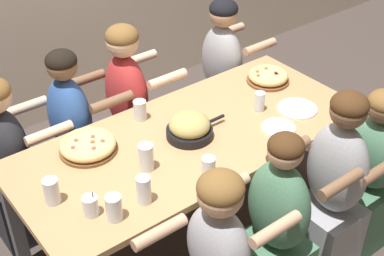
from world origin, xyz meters
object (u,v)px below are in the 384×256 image
at_px(pizza_board_second, 268,77).
at_px(drinking_glass_g, 259,102).
at_px(drinking_glass_f, 144,190).
at_px(pizza_board_main, 88,146).
at_px(empty_plate_b, 279,128).
at_px(diner_far_midleft, 74,141).
at_px(drinking_glass_e, 52,192).
at_px(drinking_glass_a, 114,209).
at_px(diner_near_right, 366,178).
at_px(cocktail_glass_blue, 91,207).
at_px(diner_near_center, 275,235).
at_px(drinking_glass_d, 140,111).
at_px(diner_far_right, 221,80).
at_px(empty_plate_a, 297,109).
at_px(drinking_glass_c, 146,159).
at_px(skillet_bowl, 190,127).
at_px(diner_near_midright, 332,194).
at_px(diner_far_center, 129,115).
at_px(diner_far_left, 12,168).

relative_size(pizza_board_second, drinking_glass_g, 2.33).
bearing_deg(drinking_glass_f, pizza_board_main, 91.95).
height_order(empty_plate_b, drinking_glass_f, drinking_glass_f).
xyz_separation_m(empty_plate_b, drinking_glass_f, (-0.95, -0.04, 0.07)).
xyz_separation_m(pizza_board_main, diner_far_midleft, (0.11, 0.44, -0.27)).
bearing_deg(drinking_glass_g, drinking_glass_e, 179.46).
distance_m(drinking_glass_a, diner_near_right, 1.55).
distance_m(empty_plate_b, drinking_glass_g, 0.22).
bearing_deg(pizza_board_main, cocktail_glass_blue, -117.11).
height_order(diner_near_center, diner_near_right, diner_near_center).
height_order(drinking_glass_d, drinking_glass_e, drinking_glass_e).
xyz_separation_m(pizza_board_main, empty_plate_b, (0.97, -0.48, -0.03)).
bearing_deg(diner_far_right, diner_near_center, -30.19).
bearing_deg(diner_near_center, cocktail_glass_blue, 59.52).
relative_size(empty_plate_a, drinking_glass_c, 1.60).
distance_m(empty_plate_a, drinking_glass_c, 1.04).
relative_size(empty_plate_a, drinking_glass_e, 1.76).
distance_m(skillet_bowl, diner_near_midright, 0.87).
xyz_separation_m(skillet_bowl, drinking_glass_f, (-0.50, -0.29, 0.01)).
xyz_separation_m(empty_plate_a, drinking_glass_d, (-0.81, 0.50, 0.05)).
bearing_deg(diner_near_center, skillet_bowl, 2.94).
bearing_deg(diner_near_midright, drinking_glass_g, -2.63).
height_order(drinking_glass_c, drinking_glass_f, drinking_glass_c).
bearing_deg(drinking_glass_a, diner_far_midleft, 74.93).
height_order(drinking_glass_a, diner_far_center, diner_far_center).
relative_size(drinking_glass_d, drinking_glass_f, 0.81).
relative_size(pizza_board_second, skillet_bowl, 0.73).
bearing_deg(diner_near_midright, drinking_glass_e, 63.94).
relative_size(drinking_glass_c, diner_near_right, 0.14).
xyz_separation_m(empty_plate_b, drinking_glass_g, (0.05, 0.21, 0.05)).
xyz_separation_m(drinking_glass_a, diner_far_center, (0.67, 0.98, -0.26)).
relative_size(drinking_glass_e, diner_near_right, 0.12).
distance_m(pizza_board_main, drinking_glass_g, 1.05).
xyz_separation_m(diner_far_midleft, diner_near_midright, (0.88, -1.34, 0.02)).
xyz_separation_m(empty_plate_b, diner_far_center, (-0.45, 0.92, -0.21)).
height_order(drinking_glass_a, drinking_glass_c, drinking_glass_c).
relative_size(empty_plate_b, diner_far_right, 0.17).
distance_m(diner_far_left, diner_near_midright, 1.86).
relative_size(diner_near_center, diner_far_left, 1.02).
bearing_deg(cocktail_glass_blue, diner_near_midright, -20.66).
bearing_deg(pizza_board_main, drinking_glass_f, -88.05).
height_order(pizza_board_second, diner_far_center, diner_far_center).
height_order(pizza_board_main, drinking_glass_d, drinking_glass_d).
height_order(drinking_glass_d, diner_near_center, diner_near_center).
height_order(drinking_glass_d, diner_far_center, diner_far_center).
bearing_deg(pizza_board_second, drinking_glass_a, -161.75).
relative_size(cocktail_glass_blue, diner_far_right, 0.11).
height_order(pizza_board_second, diner_far_right, diner_far_right).
height_order(drinking_glass_e, diner_far_center, diner_far_center).
distance_m(drinking_glass_g, diner_far_center, 0.90).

